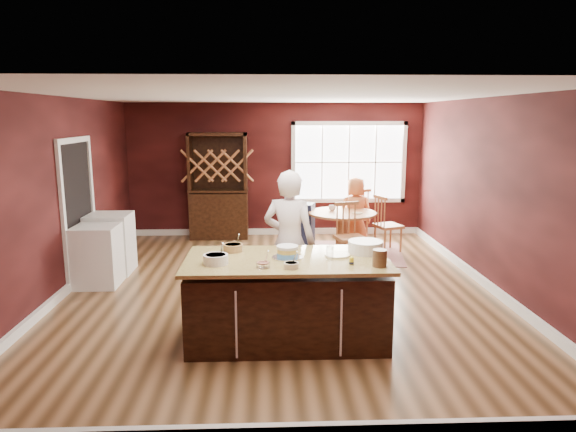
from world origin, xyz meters
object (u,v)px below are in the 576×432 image
object	(u,v)px
kitchen_island	(287,301)
chair_north	(354,215)
dryer	(110,243)
washer	(97,256)
chair_south	(350,235)
chair_east	(388,223)
toddler	(299,206)
high_chair	(303,225)
seated_woman	(355,212)
layer_cake	(287,252)
dining_table	(342,224)
baker	(289,243)
hutch	(218,186)

from	to	relation	value
kitchen_island	chair_north	world-z (taller)	chair_north
dryer	washer	bearing A→B (deg)	-90.00
kitchen_island	chair_north	size ratio (longest dim) A/B	2.01
chair_south	chair_north	world-z (taller)	chair_north
chair_east	toddler	size ratio (longest dim) A/B	4.04
chair_east	chair_north	size ratio (longest dim) A/B	0.96
chair_east	high_chair	distance (m)	1.55
seated_woman	chair_south	bearing A→B (deg)	70.32
toddler	layer_cake	bearing A→B (deg)	-95.44
dining_table	chair_north	distance (m)	0.80
chair_north	toddler	distance (m)	1.18
chair_east	dryer	size ratio (longest dim) A/B	1.12
baker	hutch	bearing A→B (deg)	-55.21
layer_cake	chair_north	bearing A→B (deg)	71.20
layer_cake	chair_south	size ratio (longest dim) A/B	0.31
baker	washer	world-z (taller)	baker
seated_woman	washer	size ratio (longest dim) A/B	1.49
chair_south	chair_north	bearing A→B (deg)	63.43
layer_cake	chair_east	xyz separation A→B (m)	(1.97, 3.64, -0.46)
baker	chair_south	bearing A→B (deg)	-101.28
seated_woman	washer	bearing A→B (deg)	20.45
high_chair	seated_woman	bearing A→B (deg)	27.08
kitchen_island	dryer	bearing A→B (deg)	136.05
dining_table	layer_cake	world-z (taller)	layer_cake
washer	hutch	bearing A→B (deg)	63.12
hutch	seated_woman	bearing A→B (deg)	-17.08
chair_east	chair_south	distance (m)	1.26
chair_south	toddler	world-z (taller)	chair_south
kitchen_island	layer_cake	size ratio (longest dim) A/B	6.67
chair_east	layer_cake	bearing A→B (deg)	131.98
dining_table	washer	world-z (taller)	washer
baker	chair_east	distance (m)	3.48
kitchen_island	baker	bearing A→B (deg)	85.58
chair_south	kitchen_island	bearing A→B (deg)	-127.48
layer_cake	high_chair	distance (m)	3.94
kitchen_island	seated_woman	size ratio (longest dim) A/B	1.67
chair_east	dryer	xyz separation A→B (m)	(-4.66, -1.09, -0.06)
high_chair	chair_south	bearing A→B (deg)	-42.33
dining_table	layer_cake	size ratio (longest dim) A/B	3.68
baker	washer	distance (m)	3.00
chair_east	toddler	world-z (taller)	chair_east
toddler	high_chair	bearing A→B (deg)	-34.57
chair_north	hutch	distance (m)	2.76
baker	chair_south	xyz separation A→B (m)	(1.08, 1.94, -0.37)
baker	washer	size ratio (longest dim) A/B	2.03
kitchen_island	seated_woman	world-z (taller)	seated_woman
chair_north	baker	bearing A→B (deg)	39.44
baker	dryer	distance (m)	3.30
chair_south	hutch	size ratio (longest dim) A/B	0.50
kitchen_island	washer	bearing A→B (deg)	144.07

